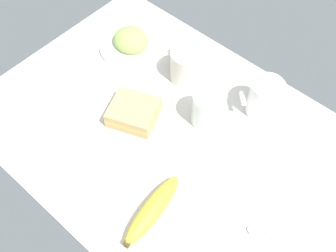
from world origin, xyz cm
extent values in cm
cube|color=beige|center=(0.00, 0.00, 1.00)|extent=(90.00, 64.00, 2.00)
cylinder|color=white|center=(26.67, -14.74, 2.60)|extent=(17.48, 17.48, 1.20)
ellipsoid|color=#99BF59|center=(26.67, -14.74, 4.66)|extent=(9.97, 8.97, 5.84)
cylinder|color=silver|center=(8.27, -16.62, 6.50)|extent=(8.64, 8.64, 8.99)
cylinder|color=tan|center=(8.27, -16.62, 10.49)|extent=(7.60, 7.60, 0.40)
cylinder|color=silver|center=(13.93, -18.18, 6.95)|extent=(2.19, 4.07, 1.20)
cylinder|color=white|center=(-12.82, -20.51, 6.88)|extent=(8.06, 8.06, 9.75)
cylinder|color=brown|center=(-12.82, -20.51, 11.25)|extent=(7.09, 7.09, 0.40)
cylinder|color=white|center=(-9.07, -16.52, 7.36)|extent=(3.46, 3.36, 1.20)
cube|color=tan|center=(9.22, 2.10, 2.80)|extent=(13.90, 13.29, 1.60)
cube|color=#D8B259|center=(9.22, 2.10, 4.20)|extent=(13.90, 13.29, 1.20)
cube|color=tan|center=(9.22, 2.10, 5.60)|extent=(13.90, 13.29, 1.60)
cylinder|color=silver|center=(-4.48, -9.13, 6.53)|extent=(7.59, 7.59, 9.06)
cylinder|color=white|center=(-4.48, -9.13, 5.79)|extent=(6.83, 6.83, 7.59)
ellipsoid|color=yellow|center=(-11.30, 17.47, 4.08)|extent=(6.55, 18.84, 4.16)
cube|color=#4C3819|center=(-12.46, 26.16, 4.08)|extent=(1.20, 1.20, 1.20)
ellipsoid|color=silver|center=(-29.75, 6.31, 2.40)|extent=(4.31, 3.81, 0.80)
cylinder|color=silver|center=(-35.12, 3.45, 2.35)|extent=(7.90, 4.65, 0.70)
camera|label=1|loc=(-38.15, 42.90, 87.29)|focal=45.99mm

